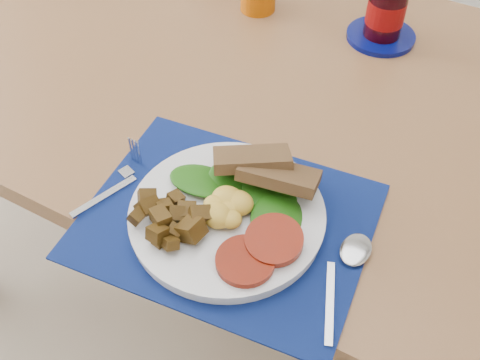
# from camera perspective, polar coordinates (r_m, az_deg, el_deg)

# --- Properties ---
(ground) EXTENTS (4.00, 4.00, 0.00)m
(ground) POSITION_cam_1_polar(r_m,az_deg,el_deg) (1.59, -3.53, -15.06)
(ground) COLOR gray
(ground) RESTS_ON ground
(table) EXTENTS (1.40, 0.90, 0.75)m
(table) POSITION_cam_1_polar(r_m,az_deg,el_deg) (1.17, 0.07, 7.96)
(table) COLOR brown
(table) RESTS_ON ground
(placemat) EXTENTS (0.45, 0.37, 0.00)m
(placemat) POSITION_cam_1_polar(r_m,az_deg,el_deg) (0.85, -1.31, -4.13)
(placemat) COLOR black
(placemat) RESTS_ON table
(breakfast_plate) EXTENTS (0.29, 0.29, 0.07)m
(breakfast_plate) POSITION_cam_1_polar(r_m,az_deg,el_deg) (0.83, -1.82, -3.24)
(breakfast_plate) COLOR silver
(breakfast_plate) RESTS_ON placemat
(fork) EXTENTS (0.05, 0.17, 0.00)m
(fork) POSITION_cam_1_polar(r_m,az_deg,el_deg) (0.91, -12.25, -0.08)
(fork) COLOR #B2B5BA
(fork) RESTS_ON placemat
(spoon) EXTENTS (0.06, 0.19, 0.01)m
(spoon) POSITION_cam_1_polar(r_m,az_deg,el_deg) (0.81, 10.92, -8.53)
(spoon) COLOR #B2B5BA
(spoon) RESTS_ON placemat
(jam_on_saucer) EXTENTS (0.14, 0.14, 0.13)m
(jam_on_saucer) POSITION_cam_1_polar(r_m,az_deg,el_deg) (1.21, 14.55, 15.99)
(jam_on_saucer) COLOR #050C59
(jam_on_saucer) RESTS_ON table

